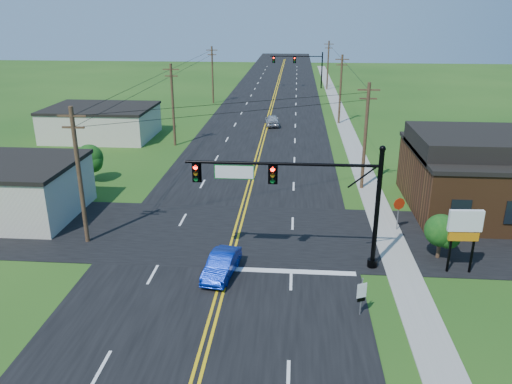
# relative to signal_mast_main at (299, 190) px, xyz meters

# --- Properties ---
(ground) EXTENTS (260.00, 260.00, 0.00)m
(ground) POSITION_rel_signal_mast_main_xyz_m (-4.34, -8.00, -4.75)
(ground) COLOR #1C4513
(ground) RESTS_ON ground
(road_main) EXTENTS (16.00, 220.00, 0.04)m
(road_main) POSITION_rel_signal_mast_main_xyz_m (-4.34, 42.00, -4.73)
(road_main) COLOR black
(road_main) RESTS_ON ground
(road_cross) EXTENTS (70.00, 10.00, 0.04)m
(road_cross) POSITION_rel_signal_mast_main_xyz_m (-4.34, 4.00, -4.73)
(road_cross) COLOR black
(road_cross) RESTS_ON ground
(sidewalk) EXTENTS (2.00, 160.00, 0.08)m
(sidewalk) POSITION_rel_signal_mast_main_xyz_m (6.16, 32.00, -4.71)
(sidewalk) COLOR gray
(sidewalk) RESTS_ON ground
(signal_mast_main) EXTENTS (11.30, 0.60, 7.48)m
(signal_mast_main) POSITION_rel_signal_mast_main_xyz_m (0.00, 0.00, 0.00)
(signal_mast_main) COLOR black
(signal_mast_main) RESTS_ON ground
(signal_mast_far) EXTENTS (10.98, 0.60, 7.48)m
(signal_mast_far) POSITION_rel_signal_mast_main_xyz_m (0.10, 72.00, -0.20)
(signal_mast_far) COLOR black
(signal_mast_far) RESTS_ON ground
(brick_building) EXTENTS (14.20, 11.20, 4.70)m
(brick_building) POSITION_rel_signal_mast_main_xyz_m (15.66, 10.00, -2.40)
(brick_building) COLOR #573218
(brick_building) RESTS_ON ground
(cream_bldg_near) EXTENTS (10.20, 8.20, 4.10)m
(cream_bldg_near) POSITION_rel_signal_mast_main_xyz_m (-21.34, 6.00, -2.69)
(cream_bldg_near) COLOR silver
(cream_bldg_near) RESTS_ON ground
(cream_bldg_far) EXTENTS (12.20, 9.20, 3.70)m
(cream_bldg_far) POSITION_rel_signal_mast_main_xyz_m (-23.34, 30.00, -2.89)
(cream_bldg_far) COLOR silver
(cream_bldg_far) RESTS_ON ground
(utility_pole_left_a) EXTENTS (1.80, 0.28, 9.00)m
(utility_pole_left_a) POSITION_rel_signal_mast_main_xyz_m (-13.84, 2.00, -0.03)
(utility_pole_left_a) COLOR #3A281A
(utility_pole_left_a) RESTS_ON ground
(utility_pole_left_b) EXTENTS (1.80, 0.28, 9.00)m
(utility_pole_left_b) POSITION_rel_signal_mast_main_xyz_m (-13.84, 27.00, -0.03)
(utility_pole_left_b) COLOR #3A281A
(utility_pole_left_b) RESTS_ON ground
(utility_pole_left_c) EXTENTS (1.80, 0.28, 9.00)m
(utility_pole_left_c) POSITION_rel_signal_mast_main_xyz_m (-13.84, 54.00, -0.03)
(utility_pole_left_c) COLOR #3A281A
(utility_pole_left_c) RESTS_ON ground
(utility_pole_right_a) EXTENTS (1.80, 0.28, 9.00)m
(utility_pole_right_a) POSITION_rel_signal_mast_main_xyz_m (5.46, 14.00, -0.03)
(utility_pole_right_a) COLOR #3A281A
(utility_pole_right_a) RESTS_ON ground
(utility_pole_right_b) EXTENTS (1.80, 0.28, 9.00)m
(utility_pole_right_b) POSITION_rel_signal_mast_main_xyz_m (5.46, 40.00, -0.03)
(utility_pole_right_b) COLOR #3A281A
(utility_pole_right_b) RESTS_ON ground
(utility_pole_right_c) EXTENTS (1.80, 0.28, 9.00)m
(utility_pole_right_c) POSITION_rel_signal_mast_main_xyz_m (5.46, 70.00, -0.03)
(utility_pole_right_c) COLOR #3A281A
(utility_pole_right_c) RESTS_ON ground
(tree_right_back) EXTENTS (3.00, 3.00, 4.10)m
(tree_right_back) POSITION_rel_signal_mast_main_xyz_m (11.66, 18.00, -2.15)
(tree_right_back) COLOR #3A281A
(tree_right_back) RESTS_ON ground
(shrub_corner) EXTENTS (2.00, 2.00, 2.86)m
(shrub_corner) POSITION_rel_signal_mast_main_xyz_m (8.66, 1.50, -2.90)
(shrub_corner) COLOR #3A281A
(shrub_corner) RESTS_ON ground
(tree_left) EXTENTS (2.40, 2.40, 3.37)m
(tree_left) POSITION_rel_signal_mast_main_xyz_m (-18.34, 14.00, -2.59)
(tree_left) COLOR #3A281A
(tree_left) RESTS_ON ground
(blue_car) EXTENTS (1.96, 4.13, 1.31)m
(blue_car) POSITION_rel_signal_mast_main_xyz_m (-4.34, -1.71, -4.10)
(blue_car) COLOR #072199
(blue_car) RESTS_ON ground
(distant_car) EXTENTS (2.23, 4.43, 1.45)m
(distant_car) POSITION_rel_signal_mast_main_xyz_m (-3.40, 37.87, -4.03)
(distant_car) COLOR #B6B7BC
(distant_car) RESTS_ON ground
(route_sign) EXTENTS (0.49, 0.24, 2.10)m
(route_sign) POSITION_rel_signal_mast_main_xyz_m (3.16, -5.11, -3.52)
(route_sign) COLOR slate
(route_sign) RESTS_ON ground
(stop_sign) EXTENTS (0.83, 0.34, 2.43)m
(stop_sign) POSITION_rel_signal_mast_main_xyz_m (6.88, 5.43, -3.00)
(stop_sign) COLOR slate
(stop_sign) RESTS_ON ground
(pylon_sign) EXTENTS (1.92, 0.36, 3.91)m
(pylon_sign) POSITION_rel_signal_mast_main_xyz_m (9.38, -0.24, -1.89)
(pylon_sign) COLOR black
(pylon_sign) RESTS_ON ground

